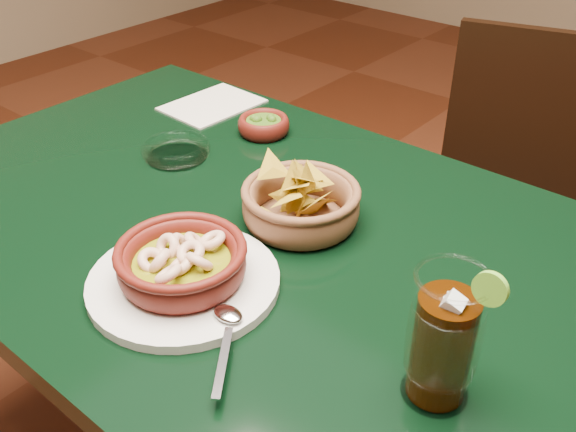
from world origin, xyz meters
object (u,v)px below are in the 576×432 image
Objects in this scene: dining_table at (233,260)px; chip_basket at (301,203)px; shrimp_plate at (182,267)px; cola_drink at (443,339)px; dining_chair at (510,212)px.

chip_basket reaches higher than dining_table.
shrimp_plate is 1.72× the size of cola_drink.
dining_chair reaches higher than dining_table.
cola_drink reaches higher than dining_chair.
dining_table is 6.30× the size of cola_drink.
chip_basket reaches higher than shrimp_plate.
dining_chair is at bearing 72.44° from dining_table.
dining_table is 1.34× the size of dining_chair.
dining_table is 0.18m from chip_basket.
dining_chair is 2.73× the size of shrimp_plate.
dining_chair reaches higher than chip_basket.
chip_basket is 0.38m from cola_drink.
shrimp_plate reaches higher than dining_table.
chip_basket is at bearing 25.23° from dining_table.
chip_basket is at bearing -100.05° from dining_chair.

